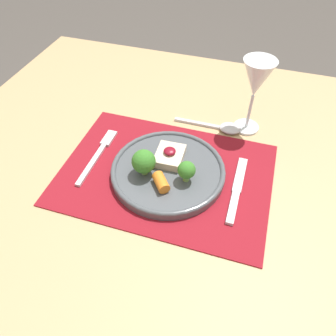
% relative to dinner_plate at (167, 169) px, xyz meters
% --- Properties ---
extents(ground_plane, '(8.00, 8.00, 0.00)m').
position_rel_dinner_plate_xyz_m(ground_plane, '(-0.00, 0.00, -0.77)').
color(ground_plane, '#4C4742').
extents(dining_table, '(1.19, 1.12, 0.75)m').
position_rel_dinner_plate_xyz_m(dining_table, '(-0.00, 0.00, -0.11)').
color(dining_table, tan).
rests_on(dining_table, ground_plane).
extents(placemat, '(0.48, 0.34, 0.00)m').
position_rel_dinner_plate_xyz_m(placemat, '(-0.00, 0.00, -0.02)').
color(placemat, maroon).
rests_on(placemat, dining_table).
extents(dinner_plate, '(0.26, 0.26, 0.08)m').
position_rel_dinner_plate_xyz_m(dinner_plate, '(0.00, 0.00, 0.00)').
color(dinner_plate, '#4C5156').
rests_on(dinner_plate, placemat).
extents(fork, '(0.02, 0.19, 0.01)m').
position_rel_dinner_plate_xyz_m(fork, '(-0.18, 0.02, -0.01)').
color(fork, silver).
rests_on(fork, placemat).
extents(knife, '(0.02, 0.19, 0.01)m').
position_rel_dinner_plate_xyz_m(knife, '(0.16, -0.01, -0.01)').
color(knife, silver).
rests_on(knife, placemat).
extents(spoon, '(0.18, 0.05, 0.02)m').
position_rel_dinner_plate_xyz_m(spoon, '(0.09, 0.20, -0.01)').
color(spoon, silver).
rests_on(spoon, dining_table).
extents(wine_glass_near, '(0.08, 0.08, 0.19)m').
position_rel_dinner_plate_xyz_m(wine_glass_near, '(0.15, 0.22, 0.12)').
color(wine_glass_near, white).
rests_on(wine_glass_near, dining_table).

